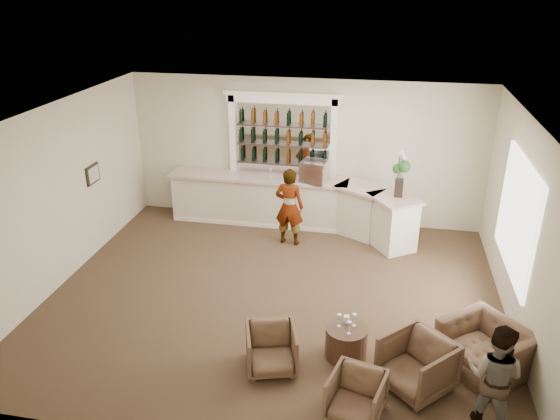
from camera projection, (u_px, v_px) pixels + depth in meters
The scene contains 19 objects.
ground at pixel (274, 296), 9.85m from camera, with size 8.00×8.00×0.00m, color brown.
room_shell at pixel (291, 161), 9.53m from camera, with size 8.04×7.02×3.32m.
bar_counter at pixel (294, 203), 12.35m from camera, with size 5.72×1.80×1.14m.
back_bar_alcove at pixel (282, 135), 12.20m from camera, with size 2.64×0.25×3.00m.
cocktail_table at pixel (346, 342), 8.23m from camera, with size 0.63×0.63×0.50m, color #492D20.
sommelier at pixel (289, 207), 11.48m from camera, with size 0.62×0.40×1.69m, color gray.
guest at pixel (495, 376), 6.80m from camera, with size 0.72×0.56×1.48m, color gray.
armchair_left at pixel (271, 349), 7.94m from camera, with size 0.72×0.74×0.67m, color brown.
armchair_center at pixel (356, 396), 7.08m from camera, with size 0.68×0.70×0.63m, color brown.
armchair_right at pixel (417, 365), 7.53m from camera, with size 0.84×0.87×0.79m, color brown.
armchair_far at pixel (485, 349), 7.89m from camera, with size 1.13×0.99×0.74m, color brown.
espresso_machine at pixel (314, 172), 11.91m from camera, with size 0.55×0.46×0.49m, color silver.
flower_vase at pixel (400, 171), 11.02m from camera, with size 0.26×0.26×0.99m.
wine_glass_bar_left at pixel (314, 176), 12.07m from camera, with size 0.07×0.07×0.21m, color white, non-canonical shape.
wine_glass_bar_right at pixel (271, 173), 12.25m from camera, with size 0.07×0.07×0.21m, color white, non-canonical shape.
wine_glass_tbl_a at pixel (339, 320), 8.13m from camera, with size 0.07×0.07×0.21m, color white, non-canonical shape.
wine_glass_tbl_b at pixel (354, 320), 8.14m from camera, with size 0.07×0.07×0.21m, color white, non-canonical shape.
wine_glass_tbl_c at pixel (349, 328), 7.96m from camera, with size 0.07×0.07×0.21m, color white, non-canonical shape.
napkin_holder at pixel (346, 319), 8.23m from camera, with size 0.08×0.08×0.12m, color white.
Camera 1 is at (1.71, -8.24, 5.36)m, focal length 35.00 mm.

